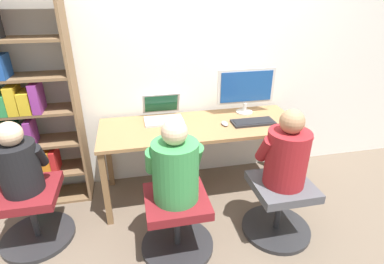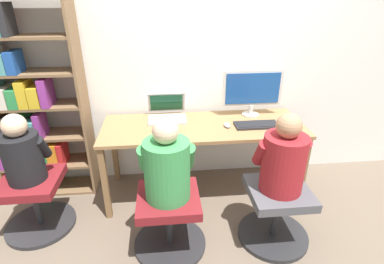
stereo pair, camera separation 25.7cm
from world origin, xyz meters
TOP-DOWN VIEW (x-y plane):
  - ground_plane at (0.00, 0.00)m, footprint 14.00×14.00m
  - wall_back at (0.00, 0.74)m, footprint 10.00×0.05m
  - desk at (0.00, 0.34)m, footprint 1.84×0.68m
  - desktop_monitor at (0.50, 0.53)m, footprint 0.58×0.16m
  - laptop at (-0.32, 0.53)m, footprint 0.36×0.34m
  - keyboard at (0.48, 0.26)m, footprint 0.40×0.17m
  - computer_mouse_by_keyboard at (0.21, 0.28)m, footprint 0.06×0.11m
  - office_chair_left at (0.50, -0.34)m, footprint 0.57×0.57m
  - office_chair_right at (-0.35, -0.35)m, footprint 0.57×0.57m
  - person_at_monitor at (0.50, -0.34)m, footprint 0.39×0.32m
  - person_at_laptop at (-0.35, -0.34)m, footprint 0.40×0.33m
  - bookshelf at (-1.60, 0.51)m, footprint 0.86×0.30m
  - office_chair_side at (-1.45, -0.02)m, footprint 0.57×0.57m
  - person_near_shelf at (-1.45, -0.02)m, footprint 0.35×0.29m

SIDE VIEW (x-z plane):
  - ground_plane at x=0.00m, z-range 0.00..0.00m
  - office_chair_left at x=0.50m, z-range 0.01..0.50m
  - office_chair_right at x=-0.35m, z-range 0.01..0.50m
  - office_chair_side at x=-1.45m, z-range 0.01..0.50m
  - desk at x=0.00m, z-range 0.29..1.03m
  - person_near_shelf at x=-1.45m, z-range 0.44..1.00m
  - person_at_laptop at x=-0.35m, z-range 0.43..1.05m
  - person_at_monitor at x=0.50m, z-range 0.44..1.05m
  - keyboard at x=0.48m, z-range 0.73..0.76m
  - computer_mouse_by_keyboard at x=0.21m, z-range 0.74..0.76m
  - laptop at x=-0.32m, z-range 0.67..0.90m
  - bookshelf at x=-1.60m, z-range -0.04..1.78m
  - desktop_monitor at x=0.50m, z-range 0.76..1.21m
  - wall_back at x=0.00m, z-range 0.00..2.60m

